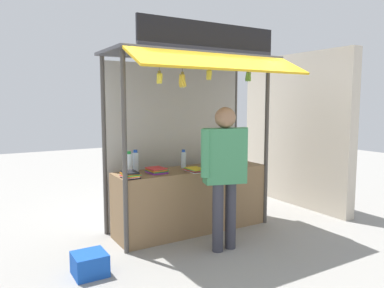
{
  "coord_description": "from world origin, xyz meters",
  "views": [
    {
      "loc": [
        -2.66,
        -4.43,
        1.82
      ],
      "look_at": [
        0.0,
        0.0,
        1.23
      ],
      "focal_mm": 34.9,
      "sensor_mm": 36.0,
      "label": 1
    }
  ],
  "objects_px": {
    "water_bottle_back_right": "(232,157)",
    "banana_bunch_rightmost": "(248,76)",
    "magazine_stack_left": "(157,170)",
    "banana_bunch_inner_right": "(209,75)",
    "magazine_stack_far_right": "(130,175)",
    "water_bottle_back_left": "(234,154)",
    "banana_bunch_leftmost": "(159,78)",
    "banana_bunch_inner_left": "(182,81)",
    "magazine_stack_front_left": "(195,170)",
    "water_bottle_far_left": "(129,163)",
    "water_bottle_center": "(136,162)",
    "vendor_person": "(225,165)",
    "water_bottle_right": "(183,159)",
    "plastic_crate": "(90,264)"
  },
  "relations": [
    {
      "from": "water_bottle_back_right",
      "to": "magazine_stack_far_right",
      "type": "distance_m",
      "value": 1.74
    },
    {
      "from": "water_bottle_far_left",
      "to": "magazine_stack_far_right",
      "type": "relative_size",
      "value": 1.11
    },
    {
      "from": "vendor_person",
      "to": "water_bottle_back_left",
      "type": "bearing_deg",
      "value": 65.11
    },
    {
      "from": "banana_bunch_inner_right",
      "to": "banana_bunch_rightmost",
      "type": "relative_size",
      "value": 0.99
    },
    {
      "from": "water_bottle_center",
      "to": "plastic_crate",
      "type": "height_order",
      "value": "water_bottle_center"
    },
    {
      "from": "vendor_person",
      "to": "banana_bunch_rightmost",
      "type": "bearing_deg",
      "value": 49.03
    },
    {
      "from": "water_bottle_center",
      "to": "banana_bunch_leftmost",
      "type": "distance_m",
      "value": 1.23
    },
    {
      "from": "water_bottle_back_left",
      "to": "plastic_crate",
      "type": "distance_m",
      "value": 2.78
    },
    {
      "from": "banana_bunch_inner_left",
      "to": "vendor_person",
      "type": "bearing_deg",
      "value": -50.65
    },
    {
      "from": "water_bottle_back_right",
      "to": "banana_bunch_inner_right",
      "type": "bearing_deg",
      "value": -147.87
    },
    {
      "from": "water_bottle_back_left",
      "to": "banana_bunch_leftmost",
      "type": "relative_size",
      "value": 0.89
    },
    {
      "from": "magazine_stack_far_right",
      "to": "banana_bunch_leftmost",
      "type": "bearing_deg",
      "value": -38.77
    },
    {
      "from": "water_bottle_far_left",
      "to": "water_bottle_right",
      "type": "height_order",
      "value": "water_bottle_far_left"
    },
    {
      "from": "banana_bunch_inner_left",
      "to": "magazine_stack_far_right",
      "type": "bearing_deg",
      "value": 158.47
    },
    {
      "from": "magazine_stack_left",
      "to": "banana_bunch_inner_right",
      "type": "xyz_separation_m",
      "value": [
        0.59,
        -0.35,
        1.24
      ]
    },
    {
      "from": "water_bottle_back_left",
      "to": "water_bottle_back_right",
      "type": "bearing_deg",
      "value": -139.94
    },
    {
      "from": "water_bottle_far_left",
      "to": "plastic_crate",
      "type": "bearing_deg",
      "value": -134.32
    },
    {
      "from": "water_bottle_right",
      "to": "banana_bunch_leftmost",
      "type": "distance_m",
      "value": 1.36
    },
    {
      "from": "water_bottle_center",
      "to": "water_bottle_back_left",
      "type": "bearing_deg",
      "value": -1.33
    },
    {
      "from": "water_bottle_far_left",
      "to": "water_bottle_right",
      "type": "xyz_separation_m",
      "value": [
        0.82,
        -0.01,
        -0.02
      ]
    },
    {
      "from": "magazine_stack_far_right",
      "to": "banana_bunch_rightmost",
      "type": "xyz_separation_m",
      "value": [
        1.64,
        -0.24,
        1.24
      ]
    },
    {
      "from": "water_bottle_back_left",
      "to": "vendor_person",
      "type": "bearing_deg",
      "value": -132.24
    },
    {
      "from": "water_bottle_back_right",
      "to": "plastic_crate",
      "type": "relative_size",
      "value": 0.69
    },
    {
      "from": "water_bottle_far_left",
      "to": "magazine_stack_far_right",
      "type": "bearing_deg",
      "value": -109.19
    },
    {
      "from": "water_bottle_far_left",
      "to": "banana_bunch_leftmost",
      "type": "height_order",
      "value": "banana_bunch_leftmost"
    },
    {
      "from": "water_bottle_center",
      "to": "water_bottle_back_left",
      "type": "relative_size",
      "value": 1.15
    },
    {
      "from": "magazine_stack_front_left",
      "to": "plastic_crate",
      "type": "distance_m",
      "value": 1.81
    },
    {
      "from": "water_bottle_far_left",
      "to": "magazine_stack_far_right",
      "type": "xyz_separation_m",
      "value": [
        -0.1,
        -0.29,
        -0.1
      ]
    },
    {
      "from": "magazine_stack_far_right",
      "to": "banana_bunch_leftmost",
      "type": "height_order",
      "value": "banana_bunch_leftmost"
    },
    {
      "from": "water_bottle_center",
      "to": "water_bottle_right",
      "type": "height_order",
      "value": "water_bottle_center"
    },
    {
      "from": "magazine_stack_front_left",
      "to": "banana_bunch_leftmost",
      "type": "distance_m",
      "value": 1.35
    },
    {
      "from": "water_bottle_back_left",
      "to": "banana_bunch_leftmost",
      "type": "xyz_separation_m",
      "value": [
        -1.55,
        -0.56,
        1.09
      ]
    },
    {
      "from": "water_bottle_right",
      "to": "banana_bunch_inner_right",
      "type": "height_order",
      "value": "banana_bunch_inner_right"
    },
    {
      "from": "water_bottle_back_left",
      "to": "banana_bunch_inner_right",
      "type": "height_order",
      "value": "banana_bunch_inner_right"
    },
    {
      "from": "magazine_stack_far_right",
      "to": "vendor_person",
      "type": "xyz_separation_m",
      "value": [
        0.95,
        -0.66,
        0.13
      ]
    },
    {
      "from": "magazine_stack_front_left",
      "to": "banana_bunch_rightmost",
      "type": "distance_m",
      "value": 1.47
    },
    {
      "from": "water_bottle_back_left",
      "to": "plastic_crate",
      "type": "bearing_deg",
      "value": -162.12
    },
    {
      "from": "water_bottle_back_right",
      "to": "banana_bunch_rightmost",
      "type": "distance_m",
      "value": 1.26
    },
    {
      "from": "magazine_stack_front_left",
      "to": "banana_bunch_leftmost",
      "type": "height_order",
      "value": "banana_bunch_leftmost"
    },
    {
      "from": "water_bottle_right",
      "to": "magazine_stack_front_left",
      "type": "bearing_deg",
      "value": -92.05
    },
    {
      "from": "water_bottle_center",
      "to": "magazine_stack_front_left",
      "type": "height_order",
      "value": "water_bottle_center"
    },
    {
      "from": "water_bottle_back_right",
      "to": "banana_bunch_rightmost",
      "type": "relative_size",
      "value": 1.01
    },
    {
      "from": "magazine_stack_left",
      "to": "banana_bunch_inner_left",
      "type": "bearing_deg",
      "value": -61.37
    },
    {
      "from": "banana_bunch_leftmost",
      "to": "vendor_person",
      "type": "height_order",
      "value": "banana_bunch_leftmost"
    },
    {
      "from": "magazine_stack_left",
      "to": "magazine_stack_far_right",
      "type": "relative_size",
      "value": 1.07
    },
    {
      "from": "magazine_stack_left",
      "to": "banana_bunch_leftmost",
      "type": "relative_size",
      "value": 0.98
    },
    {
      "from": "magazine_stack_front_left",
      "to": "banana_bunch_inner_right",
      "type": "bearing_deg",
      "value": -64.07
    },
    {
      "from": "water_bottle_right",
      "to": "magazine_stack_left",
      "type": "bearing_deg",
      "value": -161.12
    },
    {
      "from": "water_bottle_back_right",
      "to": "water_bottle_far_left",
      "type": "bearing_deg",
      "value": 177.25
    },
    {
      "from": "magazine_stack_far_right",
      "to": "banana_bunch_inner_right",
      "type": "height_order",
      "value": "banana_bunch_inner_right"
    }
  ]
}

